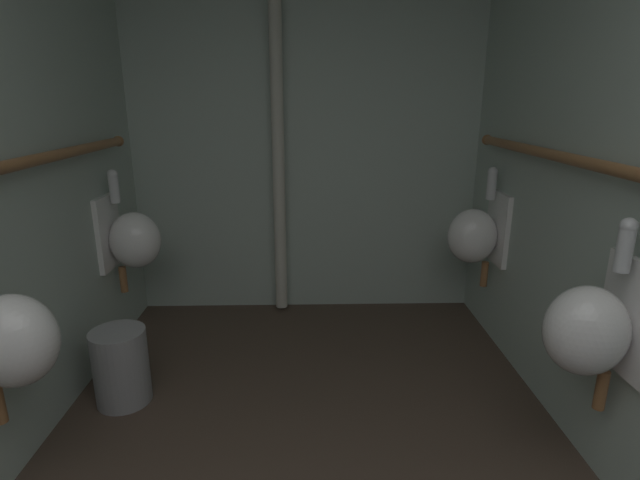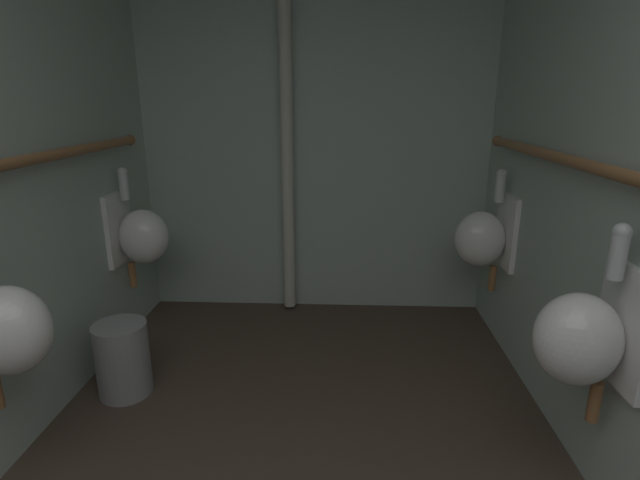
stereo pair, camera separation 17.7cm
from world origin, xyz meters
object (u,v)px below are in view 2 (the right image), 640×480
object	(u,v)px
urinal_left_far	(140,235)
urinal_right_mid	(584,336)
urinal_right_far	(484,237)
urinal_left_mid	(3,327)
standpipe_back_wall	(287,124)
waste_bin	(123,359)

from	to	relation	value
urinal_left_far	urinal_right_mid	world-z (taller)	same
urinal_left_far	urinal_right_far	world-z (taller)	same
urinal_left_mid	urinal_left_far	distance (m)	1.26
urinal_right_mid	standpipe_back_wall	size ratio (longest dim) A/B	0.29
urinal_right_far	waste_bin	bearing A→B (deg)	-161.54
urinal_right_mid	waste_bin	xyz separation A→B (m)	(-1.98, 0.61, -0.49)
urinal_right_mid	waste_bin	size ratio (longest dim) A/B	1.93
standpipe_back_wall	waste_bin	size ratio (longest dim) A/B	6.66
urinal_right_far	waste_bin	size ratio (longest dim) A/B	1.93
urinal_left_mid	urinal_right_mid	xyz separation A→B (m)	(2.09, 0.02, 0.00)
urinal_right_far	waste_bin	xyz separation A→B (m)	(-1.98, -0.66, -0.49)
urinal_right_mid	standpipe_back_wall	xyz separation A→B (m)	(-1.23, 1.72, 0.64)
urinal_right_far	waste_bin	world-z (taller)	urinal_right_far
waste_bin	urinal_left_mid	bearing A→B (deg)	-99.75
urinal_left_mid	standpipe_back_wall	bearing A→B (deg)	63.68
urinal_left_mid	urinal_right_mid	distance (m)	2.09
urinal_right_far	urinal_right_mid	bearing A→B (deg)	-90.00
urinal_left_mid	standpipe_back_wall	distance (m)	2.04
urinal_left_far	standpipe_back_wall	bearing A→B (deg)	29.20
standpipe_back_wall	waste_bin	world-z (taller)	standpipe_back_wall
urinal_left_mid	urinal_right_mid	world-z (taller)	same
waste_bin	urinal_right_far	bearing A→B (deg)	18.46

